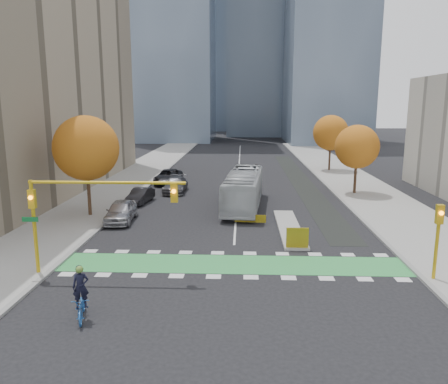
# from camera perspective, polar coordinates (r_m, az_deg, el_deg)

# --- Properties ---
(ground) EXTENTS (300.00, 300.00, 0.00)m
(ground) POSITION_cam_1_polar(r_m,az_deg,el_deg) (24.12, 1.11, -10.68)
(ground) COLOR black
(ground) RESTS_ON ground
(sidewalk_west) EXTENTS (7.00, 120.00, 0.15)m
(sidewalk_west) POSITION_cam_1_polar(r_m,az_deg,el_deg) (45.50, -15.54, -0.43)
(sidewalk_west) COLOR gray
(sidewalk_west) RESTS_ON ground
(sidewalk_east) EXTENTS (7.00, 120.00, 0.15)m
(sidewalk_east) POSITION_cam_1_polar(r_m,az_deg,el_deg) (45.21, 19.10, -0.71)
(sidewalk_east) COLOR gray
(sidewalk_east) RESTS_ON ground
(curb_west) EXTENTS (0.30, 120.00, 0.16)m
(curb_west) POSITION_cam_1_polar(r_m,az_deg,el_deg) (44.55, -11.25, -0.47)
(curb_west) COLOR gray
(curb_west) RESTS_ON ground
(curb_east) EXTENTS (0.30, 120.00, 0.16)m
(curb_east) POSITION_cam_1_polar(r_m,az_deg,el_deg) (44.33, 14.76, -0.69)
(curb_east) COLOR gray
(curb_east) RESTS_ON ground
(bike_crossing) EXTENTS (20.00, 3.00, 0.01)m
(bike_crossing) POSITION_cam_1_polar(r_m,az_deg,el_deg) (25.52, 1.18, -9.40)
(bike_crossing) COLOR green
(bike_crossing) RESTS_ON ground
(centre_line) EXTENTS (0.15, 70.00, 0.01)m
(centre_line) POSITION_cam_1_polar(r_m,az_deg,el_deg) (63.01, 1.95, 3.12)
(centre_line) COLOR silver
(centre_line) RESTS_ON ground
(bike_lane_paint) EXTENTS (2.50, 50.00, 0.01)m
(bike_lane_paint) POSITION_cam_1_polar(r_m,az_deg,el_deg) (53.59, 9.91, 1.49)
(bike_lane_paint) COLOR black
(bike_lane_paint) RESTS_ON ground
(median_island) EXTENTS (1.60, 10.00, 0.16)m
(median_island) POSITION_cam_1_polar(r_m,az_deg,el_deg) (32.80, 8.50, -4.63)
(median_island) COLOR gray
(median_island) RESTS_ON ground
(hazard_board) EXTENTS (1.40, 0.12, 1.30)m
(hazard_board) POSITION_cam_1_polar(r_m,az_deg,el_deg) (28.03, 9.56, -5.92)
(hazard_board) COLOR yellow
(hazard_board) RESTS_ON median_island
(tower_ne) EXTENTS (18.00, 24.00, 60.00)m
(tower_ne) POSITION_cam_1_polar(r_m,az_deg,el_deg) (111.10, 13.48, 21.96)
(tower_ne) COLOR #47566B
(tower_ne) RESTS_ON ground
(tower_far) EXTENTS (26.00, 26.00, 80.00)m
(tower_far) POSITION_cam_1_polar(r_m,az_deg,el_deg) (165.33, 0.88, 22.17)
(tower_far) COLOR #47566B
(tower_far) RESTS_ON ground
(tree_west) EXTENTS (5.20, 5.20, 8.22)m
(tree_west) POSITION_cam_1_polar(r_m,az_deg,el_deg) (36.71, -17.56, 5.48)
(tree_west) COLOR #332114
(tree_west) RESTS_ON ground
(tree_east_near) EXTENTS (4.40, 4.40, 7.08)m
(tree_east_near) POSITION_cam_1_polar(r_m,az_deg,el_deg) (46.01, 16.98, 5.66)
(tree_east_near) COLOR #332114
(tree_east_near) RESTS_ON ground
(tree_east_far) EXTENTS (4.80, 4.80, 7.65)m
(tree_east_far) POSITION_cam_1_polar(r_m,az_deg,el_deg) (61.65, 13.77, 7.51)
(tree_east_far) COLOR #332114
(tree_east_far) RESTS_ON ground
(traffic_signal_west) EXTENTS (8.53, 0.56, 5.20)m
(traffic_signal_west) POSITION_cam_1_polar(r_m,az_deg,el_deg) (23.94, -18.23, -1.31)
(traffic_signal_west) COLOR #BF9914
(traffic_signal_west) RESTS_ON ground
(traffic_signal_east) EXTENTS (0.35, 0.43, 4.10)m
(traffic_signal_east) POSITION_cam_1_polar(r_m,az_deg,el_deg) (24.85, 26.18, -4.56)
(traffic_signal_east) COLOR #BF9914
(traffic_signal_east) RESTS_ON ground
(cyclist) EXTENTS (1.25, 2.19, 2.40)m
(cyclist) POSITION_cam_1_polar(r_m,az_deg,el_deg) (20.15, -18.10, -13.42)
(cyclist) COLOR #22559D
(cyclist) RESTS_ON ground
(bus) EXTENTS (3.83, 12.09, 3.31)m
(bus) POSITION_cam_1_polar(r_m,az_deg,el_deg) (38.91, 2.59, 0.41)
(bus) COLOR #B5BABD
(bus) RESTS_ON ground
(parked_car_a) EXTENTS (2.26, 5.02, 1.68)m
(parked_car_a) POSITION_cam_1_polar(r_m,az_deg,el_deg) (35.15, -13.32, -2.45)
(parked_car_a) COLOR #A8A8AD
(parked_car_a) RESTS_ON ground
(parked_car_b) EXTENTS (2.03, 4.37, 1.39)m
(parked_car_b) POSITION_cam_1_polar(r_m,az_deg,el_deg) (41.42, -10.87, -0.47)
(parked_car_b) COLOR black
(parked_car_b) RESTS_ON ground
(parked_car_c) EXTENTS (2.22, 5.37, 1.55)m
(parked_car_c) POSITION_cam_1_polar(r_m,az_deg,el_deg) (45.97, -6.36, 0.94)
(parked_car_c) COLOR #4E4E54
(parked_car_c) RESTS_ON ground
(parked_car_d) EXTENTS (2.79, 5.86, 1.62)m
(parked_car_d) POSITION_cam_1_polar(r_m,az_deg,el_deg) (51.08, -7.28, 2.00)
(parked_car_d) COLOR black
(parked_car_d) RESTS_ON ground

